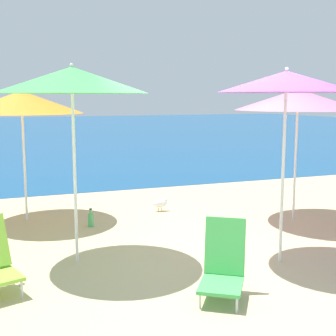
{
  "coord_description": "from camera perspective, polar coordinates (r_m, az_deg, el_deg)",
  "views": [
    {
      "loc": [
        -2.6,
        -4.83,
        1.97
      ],
      "look_at": [
        -0.33,
        1.15,
        1.0
      ],
      "focal_mm": 50.0,
      "sensor_mm": 36.0,
      "label": 1
    }
  ],
  "objects": [
    {
      "name": "sea_water",
      "position": [
        29.7,
        -15.83,
        4.49
      ],
      "size": [
        60.0,
        40.0,
        0.01
      ],
      "color": "navy",
      "rests_on": "ground"
    },
    {
      "name": "beach_umbrella_purple",
      "position": [
        5.61,
        14.23,
        10.13
      ],
      "size": [
        1.59,
        1.59,
        2.31
      ],
      "color": "white",
      "rests_on": "ground"
    },
    {
      "name": "seagull",
      "position": [
        8.17,
        -0.94,
        -4.33
      ],
      "size": [
        0.27,
        0.11,
        0.23
      ],
      "color": "gold",
      "rests_on": "ground"
    },
    {
      "name": "ground_plane",
      "position": [
        5.83,
        7.19,
        -11.2
      ],
      "size": [
        60.0,
        60.0,
        0.0
      ],
      "primitive_type": "plane",
      "color": "#C6B284"
    },
    {
      "name": "beach_chair_green",
      "position": [
        4.78,
        6.74,
        -11.58
      ],
      "size": [
        0.66,
        0.71,
        0.76
      ],
      "rotation": [
        0.0,
        0.0,
        -0.6
      ],
      "color": "silver",
      "rests_on": "ground"
    },
    {
      "name": "beach_umbrella_pink",
      "position": [
        7.64,
        15.55,
        8.03
      ],
      "size": [
        1.96,
        1.96,
        2.14
      ],
      "color": "white",
      "rests_on": "ground"
    },
    {
      "name": "beach_umbrella_orange",
      "position": [
        7.71,
        -17.42,
        7.67
      ],
      "size": [
        1.9,
        1.9,
        2.11
      ],
      "color": "white",
      "rests_on": "ground"
    },
    {
      "name": "beach_umbrella_green",
      "position": [
        5.53,
        -11.64,
        10.42
      ],
      "size": [
        1.76,
        1.76,
        2.35
      ],
      "color": "white",
      "rests_on": "ground"
    },
    {
      "name": "water_bottle",
      "position": [
        7.31,
        -9.39,
        -6.22
      ],
      "size": [
        0.09,
        0.09,
        0.29
      ],
      "color": "#4CB266",
      "rests_on": "ground"
    }
  ]
}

